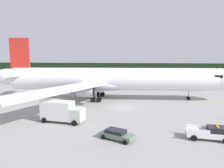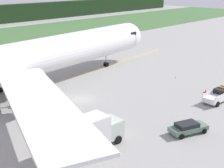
# 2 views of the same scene
# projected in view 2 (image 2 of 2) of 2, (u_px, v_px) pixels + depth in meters

# --- Properties ---
(ground) EXTENTS (320.00, 320.00, 0.00)m
(ground) POSITION_uv_depth(u_px,v_px,m) (80.00, 99.00, 45.89)
(ground) COLOR #969592
(taxiway_centerline_main) EXTENTS (80.57, 8.34, 0.01)m
(taxiway_centerline_main) POSITION_uv_depth(u_px,v_px,m) (29.00, 92.00, 48.97)
(taxiway_centerline_main) COLOR yellow
(taxiway_centerline_main) RESTS_ON ground
(airliner) EXTENTS (61.14, 53.32, 15.61)m
(airliner) POSITION_uv_depth(u_px,v_px,m) (22.00, 61.00, 46.88)
(airliner) COLOR white
(airliner) RESTS_ON ground
(ops_pickup_truck) EXTENTS (5.60, 2.53, 1.94)m
(ops_pickup_truck) POSITION_uv_depth(u_px,v_px,m) (219.00, 95.00, 44.98)
(ops_pickup_truck) COLOR white
(ops_pickup_truck) RESTS_ON ground
(catering_truck) EXTENTS (7.28, 3.24, 3.63)m
(catering_truck) POSITION_uv_depth(u_px,v_px,m) (90.00, 132.00, 32.03)
(catering_truck) COLOR #B7C3B7
(catering_truck) RESTS_ON ground
(staff_car) EXTENTS (4.82, 3.34, 1.30)m
(staff_car) POSITION_uv_depth(u_px,v_px,m) (188.00, 127.00, 35.60)
(staff_car) COLOR slate
(staff_car) RESTS_ON ground
(apron_cone) EXTENTS (0.52, 0.52, 0.65)m
(apron_cone) POSITION_uv_depth(u_px,v_px,m) (206.00, 91.00, 48.60)
(apron_cone) COLOR black
(apron_cone) RESTS_ON ground
(taxiway_edge_light_east) EXTENTS (0.12, 0.12, 0.38)m
(taxiway_edge_light_east) POSITION_uv_depth(u_px,v_px,m) (176.00, 77.00, 55.58)
(taxiway_edge_light_east) COLOR yellow
(taxiway_edge_light_east) RESTS_ON ground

